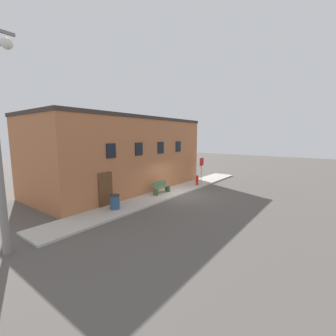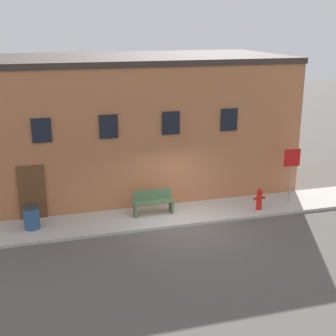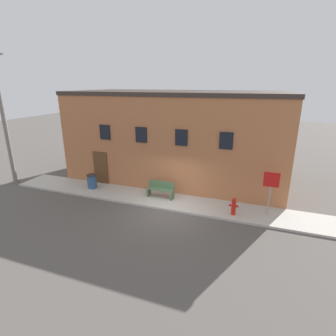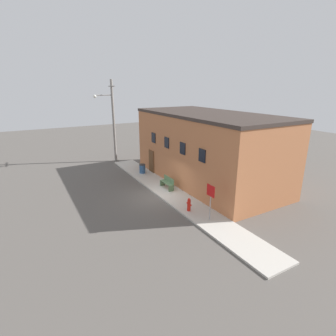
{
  "view_description": "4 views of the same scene",
  "coord_description": "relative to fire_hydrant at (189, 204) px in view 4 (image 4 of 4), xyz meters",
  "views": [
    {
      "loc": [
        -13.76,
        -9.07,
        4.36
      ],
      "look_at": [
        -0.35,
        1.06,
        2.0
      ],
      "focal_mm": 24.0,
      "sensor_mm": 36.0,
      "label": 1
    },
    {
      "loc": [
        -4.92,
        -15.1,
        7.21
      ],
      "look_at": [
        -0.35,
        1.06,
        2.0
      ],
      "focal_mm": 50.0,
      "sensor_mm": 36.0,
      "label": 2
    },
    {
      "loc": [
        4.24,
        -11.53,
        6.33
      ],
      "look_at": [
        -0.35,
        1.06,
        2.0
      ],
      "focal_mm": 28.0,
      "sensor_mm": 36.0,
      "label": 3
    },
    {
      "loc": [
        16.2,
        -8.31,
        7.96
      ],
      "look_at": [
        -0.35,
        1.06,
        2.0
      ],
      "focal_mm": 28.0,
      "sensor_mm": 36.0,
      "label": 4
    }
  ],
  "objects": [
    {
      "name": "ground_plane",
      "position": [
        -3.28,
        -0.58,
        -0.56
      ],
      "size": [
        80.0,
        80.0,
        0.0
      ],
      "primitive_type": "plane",
      "color": "#56514C"
    },
    {
      "name": "sidewalk",
      "position": [
        -3.28,
        0.48,
        -0.5
      ],
      "size": [
        20.48,
        2.12,
        0.11
      ],
      "color": "#BCB7AD",
      "rests_on": "ground"
    },
    {
      "name": "brick_building",
      "position": [
        -4.44,
        4.73,
        2.38
      ],
      "size": [
        14.06,
        6.5,
        5.88
      ],
      "color": "#B26B42",
      "rests_on": "ground"
    },
    {
      "name": "fire_hydrant",
      "position": [
        0.0,
        0.0,
        0.0
      ],
      "size": [
        0.47,
        0.23,
        0.88
      ],
      "color": "red",
      "rests_on": "sidewalk"
    },
    {
      "name": "stop_sign",
      "position": [
        1.59,
        0.46,
        1.15
      ],
      "size": [
        0.72,
        0.06,
        2.25
      ],
      "color": "gray",
      "rests_on": "sidewalk"
    },
    {
      "name": "bench",
      "position": [
        -4.16,
        0.73,
        0.02
      ],
      "size": [
        1.52,
        0.44,
        0.94
      ],
      "color": "#4C6B47",
      "rests_on": "sidewalk"
    },
    {
      "name": "trash_bin",
      "position": [
        -8.7,
        0.58,
        -0.01
      ],
      "size": [
        0.59,
        0.59,
        0.86
      ],
      "color": "#2D517F",
      "rests_on": "sidewalk"
    },
    {
      "name": "utility_pole",
      "position": [
        -14.38,
        -0.2,
        4.06
      ],
      "size": [
        1.8,
        2.09,
        8.64
      ],
      "color": "gray",
      "rests_on": "ground"
    }
  ]
}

